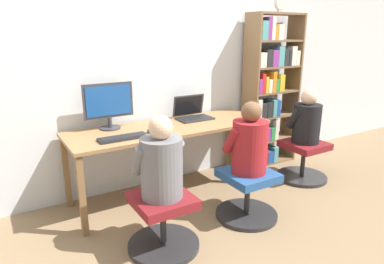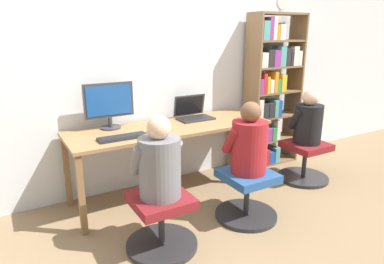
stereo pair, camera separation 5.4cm
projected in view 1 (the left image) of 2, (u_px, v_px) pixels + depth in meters
The scene contains 15 objects.
ground_plane at pixel (188, 207), 3.24m from camera, with size 14.00×14.00×0.00m, color #846B4C.
wall_back at pixel (151, 62), 3.47m from camera, with size 10.00×0.05×2.60m.
desk at pixel (171, 133), 3.33m from camera, with size 1.98×0.66×0.72m.
desktop_monitor at pixel (109, 105), 3.15m from camera, with size 0.47×0.19×0.43m.
laptop at pixel (193, 114), 3.58m from camera, with size 0.36×0.27×0.24m.
keyboard at pixel (123, 138), 2.90m from camera, with size 0.42×0.14×0.03m.
computer_mouse_by_keyboard at pixel (151, 131), 3.06m from camera, with size 0.07×0.11×0.04m.
office_chair_left at pixel (163, 221), 2.58m from camera, with size 0.55×0.55×0.43m.
office_chair_right at pixel (247, 194), 3.03m from camera, with size 0.55×0.55×0.43m.
person_at_monitor at pixel (161, 163), 2.46m from camera, with size 0.38×0.32×0.61m.
person_at_laptop at pixel (249, 143), 2.90m from camera, with size 0.37×0.32×0.62m.
bookshelf at pixel (269, 92), 4.09m from camera, with size 0.70×0.28×1.81m.
desk_clock at pixel (280, 3), 3.78m from camera, with size 0.16×0.03×0.18m.
office_chair_side at pixel (303, 160), 3.83m from camera, with size 0.55×0.55×0.43m.
person_near_shelf at pixel (307, 120), 3.70m from camera, with size 0.36×0.30×0.59m.
Camera 1 is at (-1.47, -2.51, 1.59)m, focal length 32.00 mm.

